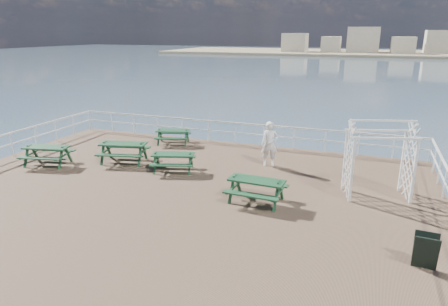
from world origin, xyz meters
TOP-DOWN VIEW (x-y plane):
  - ground at (0.00, 0.00)m, footprint 18.00×14.00m
  - sea_backdrop at (12.54, 134.07)m, footprint 300.00×300.00m
  - railing at (-0.07, 2.57)m, footprint 17.77×13.76m
  - picnic_table_a at (-2.91, 5.70)m, footprint 1.96×1.74m
  - picnic_table_b at (-3.56, 2.35)m, footprint 2.29×2.01m
  - picnic_table_c at (2.97, 0.24)m, footprint 1.90×1.57m
  - picnic_table_d at (-6.41, 0.93)m, footprint 2.12×1.85m
  - picnic_table_e at (-1.03, 2.06)m, footprint 2.01×1.80m
  - trellis_arbor at (6.68, 2.15)m, footprint 2.38×1.69m
  - sandwich_board at (7.80, -2.13)m, footprint 0.57×0.44m
  - person at (2.46, 4.04)m, footprint 0.79×0.63m

SIDE VIEW (x-z plane):
  - sea_backdrop at x=12.54m, z-range -5.11..4.09m
  - ground at x=0.00m, z-range -0.30..0.00m
  - sandwich_board at x=7.80m, z-range -0.01..0.89m
  - picnic_table_a at x=-2.91m, z-range 0.11..0.92m
  - picnic_table_e at x=-1.03m, z-range 0.11..0.94m
  - picnic_table_c at x=2.97m, z-range 0.12..1.01m
  - picnic_table_d at x=-6.41m, z-range 0.13..1.02m
  - picnic_table_b at x=-3.56m, z-range 0.13..1.09m
  - railing at x=-0.07m, z-range 0.32..1.42m
  - person at x=2.46m, z-range 0.00..1.89m
  - trellis_arbor at x=6.68m, z-range -0.15..2.52m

